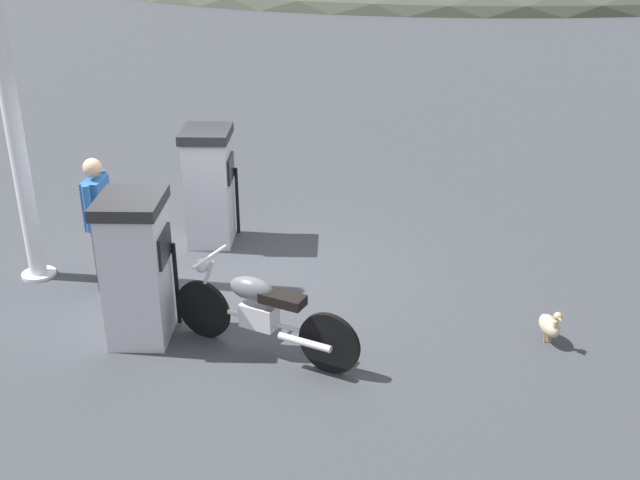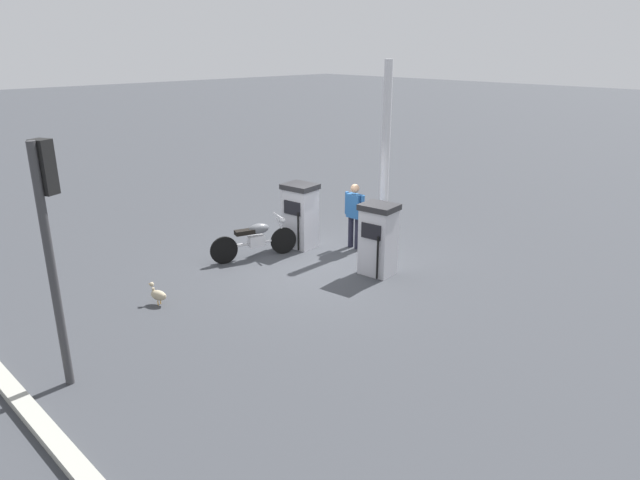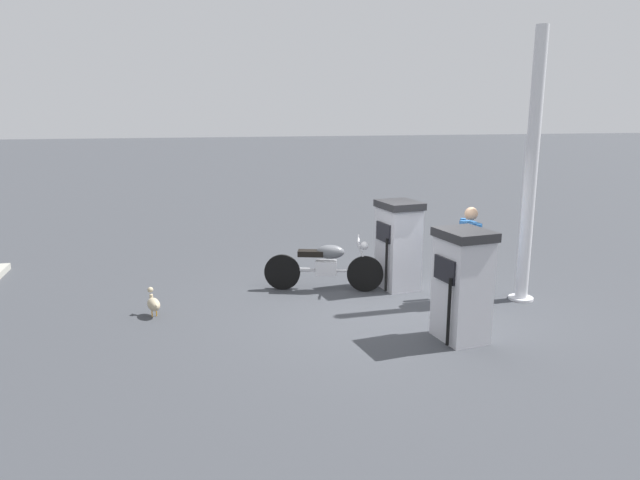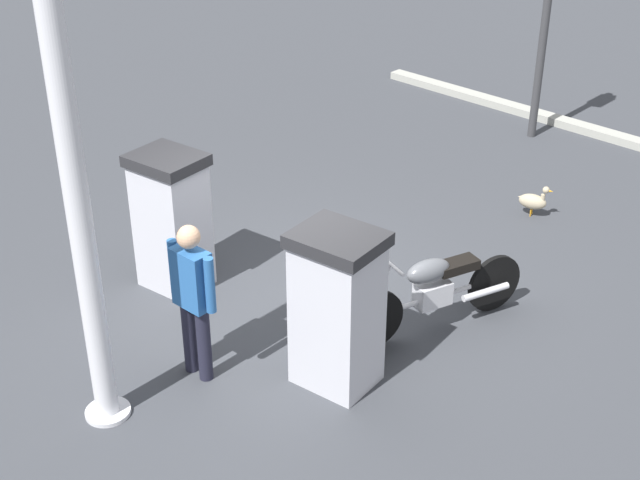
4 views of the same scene
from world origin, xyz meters
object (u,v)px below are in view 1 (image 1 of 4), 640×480
at_px(fuel_pump_far, 209,186).
at_px(canopy_support_pole, 10,105).
at_px(attendant_person, 99,216).
at_px(wandering_duck, 550,325).
at_px(motorcycle_near_pump, 260,310).
at_px(fuel_pump_near, 137,268).

bearing_deg(fuel_pump_far, canopy_support_pole, -143.18).
bearing_deg(fuel_pump_far, attendant_person, -120.29).
xyz_separation_m(fuel_pump_far, canopy_support_pole, (-1.77, -1.33, 1.31)).
bearing_deg(wandering_duck, canopy_support_pole, 174.80).
height_order(motorcycle_near_pump, canopy_support_pole, canopy_support_pole).
distance_m(fuel_pump_near, canopy_support_pole, 2.46).
bearing_deg(wandering_duck, fuel_pump_near, -172.34).
bearing_deg(fuel_pump_far, motorcycle_near_pump, -63.17).
xyz_separation_m(fuel_pump_far, wandering_duck, (4.13, -1.86, -0.57)).
bearing_deg(fuel_pump_near, wandering_duck, 7.66).
xyz_separation_m(fuel_pump_far, attendant_person, (-0.84, -1.44, 0.11)).
xyz_separation_m(fuel_pump_near, canopy_support_pole, (-1.77, 1.09, 1.30)).
height_order(fuel_pump_near, attendant_person, attendant_person).
relative_size(fuel_pump_far, motorcycle_near_pump, 0.77).
relative_size(motorcycle_near_pump, canopy_support_pole, 0.46).
xyz_separation_m(fuel_pump_near, motorcycle_near_pump, (1.28, -0.11, -0.31)).
height_order(motorcycle_near_pump, attendant_person, attendant_person).
distance_m(attendant_person, wandering_duck, 5.03).
height_order(attendant_person, canopy_support_pole, canopy_support_pole).
bearing_deg(fuel_pump_near, attendant_person, 130.82).
distance_m(motorcycle_near_pump, wandering_duck, 2.94).
bearing_deg(fuel_pump_near, motorcycle_near_pump, -4.87).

